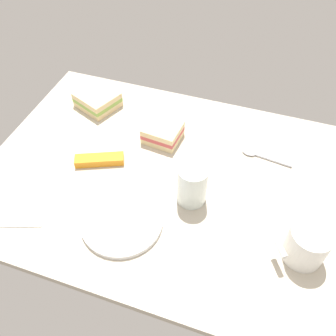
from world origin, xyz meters
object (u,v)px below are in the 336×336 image
spoon (259,155)px  paper_napkin (16,199)px  plate_of_food (122,221)px  coffee_mug_black (307,244)px  glass_of_milk (192,186)px  sandwich_main (97,100)px  snack_bar (100,160)px  sandwich_side (163,133)px

spoon → paper_napkin: bearing=-148.2°
plate_of_food → coffee_mug_black: 38.18cm
spoon → plate_of_food: bearing=-130.5°
glass_of_milk → spoon: glass_of_milk is taller
coffee_mug_black → spoon: coffee_mug_black is taller
sandwich_main → glass_of_milk: size_ratio=1.35×
plate_of_food → paper_napkin: bearing=-175.2°
sandwich_main → snack_bar: size_ratio=1.13×
coffee_mug_black → glass_of_milk: 26.10cm
coffee_mug_black → plate_of_food: bearing=-173.2°
sandwich_side → paper_napkin: 39.31cm
snack_bar → paper_napkin: (-13.35, -16.66, -0.85)cm
plate_of_food → sandwich_side: 27.74cm
paper_napkin → plate_of_food: bearing=4.8°
coffee_mug_black → sandwich_main: (-60.41, 30.30, -2.20)cm
sandwich_main → paper_napkin: (-3.03, -36.98, -2.05)cm
glass_of_milk → paper_napkin: (-38.20, -13.28, -4.44)cm
glass_of_milk → spoon: size_ratio=0.79×
glass_of_milk → snack_bar: size_ratio=0.84×
plate_of_food → paper_napkin: size_ratio=1.19×
sandwich_main → paper_napkin: 37.16cm
plate_of_food → sandwich_side: size_ratio=1.81×
coffee_mug_black → paper_napkin: 63.94cm
glass_of_milk → spoon: (12.65, 18.26, -4.21)cm
plate_of_food → coffee_mug_black: (37.72, 4.53, 3.80)cm
plate_of_food → snack_bar: snack_bar is taller
sandwich_side → spoon: bearing=3.8°
sandwich_side → snack_bar: (-12.14, -13.19, -1.20)cm
spoon → snack_bar: bearing=-158.3°
glass_of_milk → paper_napkin: size_ratio=0.67×
paper_napkin → spoon: bearing=31.8°
spoon → snack_bar: 40.35cm
spoon → paper_napkin: spoon is taller
sandwich_side → glass_of_milk: glass_of_milk is taller
sandwich_main → glass_of_milk: bearing=-34.0°
sandwich_main → sandwich_side: 23.56cm
plate_of_food → spoon: plate_of_food is taller
spoon → coffee_mug_black: bearing=-63.1°
paper_napkin → glass_of_milk: bearing=19.2°
sandwich_main → sandwich_side: size_ratio=1.39×
plate_of_food → sandwich_main: size_ratio=1.31×
sandwich_side → coffee_mug_black: bearing=-31.4°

